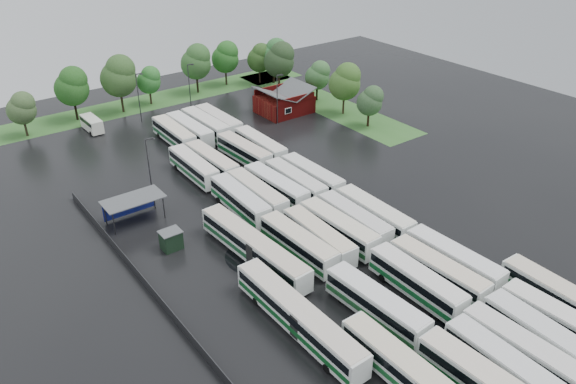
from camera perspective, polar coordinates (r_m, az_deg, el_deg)
ground at (r=72.51m, az=4.43°, el=-5.91°), size 160.00×160.00×0.00m
brick_building at (r=114.83m, az=-0.39°, el=8.99°), size 10.07×8.60×5.39m
wash_shed at (r=79.80m, az=-15.54°, el=-0.91°), size 8.20×4.20×3.58m
utility_hut at (r=73.42m, az=-11.79°, el=-4.78°), size 2.70×2.20×2.62m
grass_strip_north at (r=123.79m, az=-14.95°, el=8.60°), size 80.00×10.00×0.01m
grass_strip_east at (r=121.32m, az=3.46°, el=9.13°), size 10.00×50.00×0.01m
west_fence at (r=68.57m, az=-14.52°, el=-8.64°), size 0.10×50.00×1.20m
bus_r0c0 at (r=56.09m, az=19.26°, el=-17.90°), size 3.30×13.17×3.64m
bus_r0c1 at (r=58.25m, az=21.26°, el=-16.31°), size 2.97×12.70×3.52m
bus_r0c2 at (r=60.54m, az=22.70°, el=-14.65°), size 2.91×12.49×3.46m
bus_r0c3 at (r=62.56m, az=24.55°, el=-13.40°), size 3.20×12.93×3.57m
bus_r0c4 at (r=65.25m, az=25.87°, el=-11.85°), size 3.08×12.46×3.44m
bus_r1c0 at (r=61.68m, az=8.95°, el=-11.23°), size 3.26×13.03×3.60m
bus_r1c2 at (r=65.61m, az=12.95°, el=-8.89°), size 2.88×12.74×3.54m
bus_r1c3 at (r=67.75m, az=14.99°, el=-7.81°), size 3.12×12.76×3.53m
bus_r1c4 at (r=70.10m, az=16.49°, el=-6.65°), size 3.09×12.83×3.55m
bus_r2c0 at (r=70.11m, az=1.08°, el=-5.27°), size 3.04×12.64×3.50m
bus_r2c1 at (r=71.52m, az=3.15°, el=-4.58°), size 3.06×12.44×3.44m
bus_r2c2 at (r=73.30m, az=5.16°, el=-3.68°), size 3.00×12.80×3.55m
bus_r2c3 at (r=75.30m, az=6.72°, el=-2.84°), size 2.80×12.46×3.46m
bus_r2c4 at (r=76.81m, az=8.74°, el=-2.24°), size 2.89×12.88×3.58m
bus_r3c0 at (r=79.43m, az=-4.89°, el=-0.86°), size 3.09×12.75×3.53m
bus_r3c1 at (r=80.94m, az=-3.17°, el=-0.19°), size 2.85×12.58×3.49m
bus_r3c2 at (r=82.69m, az=-1.22°, el=0.53°), size 3.14×12.68×3.50m
bus_r3c3 at (r=84.04m, az=0.73°, el=1.02°), size 2.68×12.43×3.46m
bus_r3c4 at (r=85.76m, az=2.46°, el=1.61°), size 2.78×12.43×3.45m
bus_r4c0 at (r=89.81m, az=-9.56°, el=2.55°), size 2.81×12.39×3.44m
bus_r4c1 at (r=90.93m, az=-7.76°, el=3.06°), size 2.97×12.56×3.48m
bus_r4c3 at (r=93.92m, az=-4.47°, el=4.12°), size 3.19×12.51×3.45m
bus_r4c4 at (r=95.69m, az=-2.83°, el=4.69°), size 2.85×12.58×3.49m
bus_r5c1 at (r=102.28m, az=-11.50°, el=5.80°), size 2.91×12.69×3.52m
bus_r5c2 at (r=103.28m, az=-9.95°, el=6.22°), size 2.94×13.03×3.62m
bus_r5c3 at (r=104.93m, az=-8.41°, el=6.74°), size 3.03×13.13×3.64m
bus_r5c4 at (r=106.32m, az=-7.08°, el=7.12°), size 2.84×12.95×3.60m
artic_bus_west_a at (r=54.64m, az=13.41°, el=-18.48°), size 2.70×18.68×3.46m
artic_bus_west_b at (r=69.48m, az=-3.49°, el=-5.64°), size 3.68×19.32×3.56m
artic_bus_west_c at (r=59.53m, az=1.07°, el=-12.58°), size 2.79×19.09×3.54m
minibus at (r=112.14m, az=-19.30°, el=6.58°), size 2.44×6.13×2.65m
tree_north_0 at (r=112.96m, az=-25.42°, el=7.73°), size 5.16×5.16×8.55m
tree_north_1 at (r=116.86m, az=-21.07°, el=10.03°), size 6.50×6.50×10.77m
tree_north_2 at (r=117.90m, az=-16.77°, el=11.26°), size 7.14×7.14×11.83m
tree_north_3 at (r=121.81m, az=-13.91°, el=11.01°), size 4.90×4.90×8.12m
tree_north_4 at (r=126.26m, az=-9.27°, el=12.97°), size 6.58×6.58×10.90m
tree_north_5 at (r=130.73m, az=-6.33°, el=13.50°), size 6.12×6.12×10.13m
tree_north_6 at (r=131.65m, az=-2.86°, el=13.49°), size 5.57×5.57×9.23m
tree_east_0 at (r=107.87m, az=8.40°, el=9.18°), size 4.90×4.86×8.05m
tree_east_1 at (r=113.08m, az=5.88°, el=11.13°), size 6.32×6.32×10.47m
tree_east_2 at (r=120.58m, az=3.10°, el=11.78°), size 5.17×5.17×8.57m
tree_east_3 at (r=125.89m, az=-0.82°, el=13.32°), size 6.63×6.63×10.99m
tree_east_4 at (r=131.40m, az=-1.37°, el=13.81°), size 6.26×6.26×10.36m
lamp_post_ne at (r=107.92m, az=-1.05°, el=9.74°), size 1.48×0.29×9.64m
lamp_post_nw at (r=83.30m, az=-13.89°, el=2.70°), size 1.49×0.29×9.64m
lamp_post_back_w at (r=112.50m, az=-14.92°, el=9.57°), size 1.48×0.29×9.59m
lamp_post_back_e at (r=116.39m, az=-9.95°, el=10.76°), size 1.47×0.29×9.56m
puddle_0 at (r=62.93m, az=15.09°, el=-13.47°), size 5.20×5.20×0.01m
puddle_1 at (r=67.10m, az=21.46°, el=-11.59°), size 4.44×4.44×0.01m
puddle_2 at (r=71.39m, az=-3.10°, el=-6.49°), size 8.30×8.30×0.01m
puddle_3 at (r=77.07m, az=8.56°, el=-3.83°), size 5.03×5.03×0.01m
puddle_4 at (r=71.25m, az=21.31°, el=-8.89°), size 4.05×4.05×0.01m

